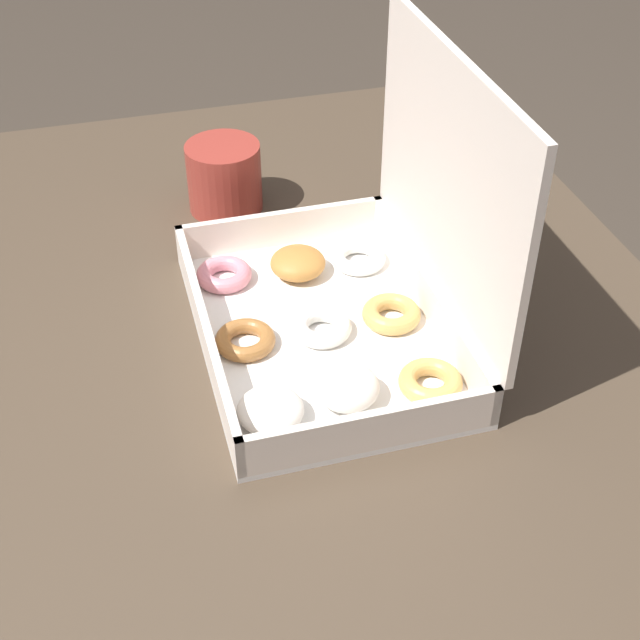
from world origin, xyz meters
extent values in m
cube|color=#4C3D2D|center=(0.00, 0.00, 0.70)|extent=(1.06, 0.84, 0.03)
cylinder|color=#4C3D2D|center=(-0.48, 0.37, 0.34)|extent=(0.06, 0.06, 0.68)
cube|color=white|center=(0.01, 0.04, 0.71)|extent=(0.33, 0.23, 0.01)
cube|color=silver|center=(0.01, -0.07, 0.74)|extent=(0.33, 0.01, 0.04)
cube|color=silver|center=(0.01, 0.16, 0.74)|extent=(0.33, 0.01, 0.04)
cube|color=silver|center=(-0.15, 0.04, 0.74)|extent=(0.01, 0.23, 0.04)
cube|color=silver|center=(0.17, 0.04, 0.74)|extent=(0.01, 0.23, 0.04)
cube|color=silver|center=(0.01, 0.16, 0.87)|extent=(0.33, 0.01, 0.23)
torus|color=pink|center=(-0.10, -0.03, 0.73)|extent=(0.06, 0.06, 0.02)
torus|color=#9E6633|center=(0.01, -0.03, 0.73)|extent=(0.06, 0.06, 0.02)
ellipsoid|color=white|center=(0.12, -0.03, 0.73)|extent=(0.06, 0.06, 0.03)
ellipsoid|color=#B77A38|center=(-0.09, 0.05, 0.73)|extent=(0.06, 0.06, 0.03)
torus|color=white|center=(0.01, 0.04, 0.73)|extent=(0.06, 0.06, 0.02)
ellipsoid|color=white|center=(0.11, 0.04, 0.73)|extent=(0.06, 0.06, 0.03)
torus|color=white|center=(-0.09, 0.12, 0.73)|extent=(0.06, 0.06, 0.02)
torus|color=tan|center=(0.01, 0.12, 0.73)|extent=(0.06, 0.06, 0.02)
torus|color=tan|center=(0.11, 0.12, 0.73)|extent=(0.06, 0.06, 0.02)
cylinder|color=#A3382D|center=(-0.26, 0.00, 0.75)|extent=(0.09, 0.09, 0.08)
cylinder|color=black|center=(-0.26, 0.00, 0.79)|extent=(0.07, 0.07, 0.01)
camera|label=1|loc=(0.66, -0.14, 1.28)|focal=50.00mm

